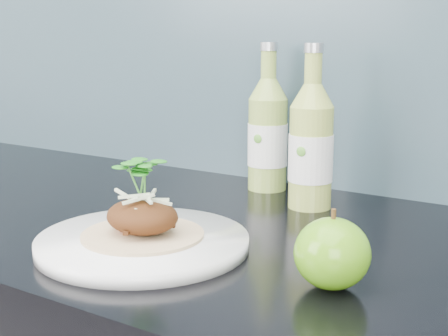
{
  "coord_description": "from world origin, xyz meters",
  "views": [
    {
      "loc": [
        0.43,
        1.01,
        1.16
      ],
      "look_at": [
        0.03,
        1.63,
        1.0
      ],
      "focal_mm": 50.0,
      "sensor_mm": 36.0,
      "label": 1
    }
  ],
  "objects": [
    {
      "name": "green_apple",
      "position": [
        0.2,
        1.58,
        0.94
      ],
      "size": [
        0.08,
        0.08,
        0.08
      ],
      "rotation": [
        0.0,
        0.0,
        -0.01
      ],
      "color": "#4A920F",
      "rests_on": "kitchen_counter"
    },
    {
      "name": "cider_bottle_left",
      "position": [
        -0.07,
        1.92,
        0.99
      ],
      "size": [
        0.08,
        0.08,
        0.25
      ],
      "rotation": [
        0.0,
        0.0,
        -0.3
      ],
      "color": "#95B24A",
      "rests_on": "kitchen_counter"
    },
    {
      "name": "dinner_plate",
      "position": [
        -0.05,
        1.57,
        0.91
      ],
      "size": [
        0.28,
        0.28,
        0.02
      ],
      "color": "white",
      "rests_on": "kitchen_counter"
    },
    {
      "name": "cider_bottle_right",
      "position": [
        0.04,
        1.85,
        0.99
      ],
      "size": [
        0.08,
        0.08,
        0.25
      ],
      "rotation": [
        0.0,
        0.0,
        0.14
      ],
      "color": "#A5B94D",
      "rests_on": "kitchen_counter"
    },
    {
      "name": "pork_taco",
      "position": [
        -0.05,
        1.57,
        0.94
      ],
      "size": [
        0.15,
        0.15,
        0.1
      ],
      "color": "tan",
      "rests_on": "dinner_plate"
    }
  ]
}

